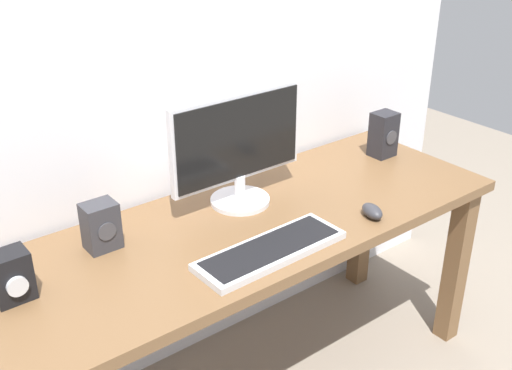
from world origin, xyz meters
name	(u,v)px	position (x,y,z in m)	size (l,w,h in m)	color
desk	(253,248)	(0.00, 0.00, 0.60)	(1.72, 0.62, 0.70)	brown
monitor	(238,147)	(0.04, 0.13, 0.90)	(0.50, 0.20, 0.38)	silver
keyboard_primary	(271,250)	(-0.08, -0.19, 0.72)	(0.47, 0.16, 0.02)	silver
mouse	(372,211)	(0.31, -0.22, 0.73)	(0.05, 0.09, 0.04)	#333338
speaker_right	(383,134)	(0.71, 0.10, 0.79)	(0.09, 0.08, 0.18)	#232328
speaker_left	(101,226)	(-0.45, 0.14, 0.78)	(0.10, 0.08, 0.14)	#333338
audio_controller	(11,276)	(-0.74, 0.05, 0.77)	(0.10, 0.09, 0.14)	black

